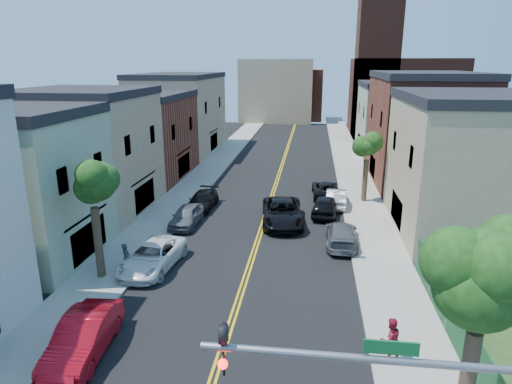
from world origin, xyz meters
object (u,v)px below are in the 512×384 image
(black_car_left, at_px, (202,201))
(pedestrian_right, at_px, (390,339))
(black_suv_lane, at_px, (282,212))
(pedestrian_left, at_px, (126,258))
(silver_car_right, at_px, (336,198))
(red_sedan, at_px, (83,337))
(black_car_right, at_px, (325,205))
(grey_car_right, at_px, (342,234))
(grey_car_left, at_px, (186,216))
(dark_car_right_far, at_px, (326,189))
(white_pickup, at_px, (152,256))

(black_car_left, xyz_separation_m, pedestrian_right, (12.00, -17.93, 0.38))
(black_car_left, relative_size, pedestrian_right, 2.58)
(black_suv_lane, height_order, pedestrian_left, pedestrian_left)
(black_car_left, bearing_deg, silver_car_right, 13.23)
(red_sedan, relative_size, pedestrian_right, 2.76)
(red_sedan, xyz_separation_m, pedestrian_right, (12.20, 1.08, 0.23))
(black_car_right, relative_size, silver_car_right, 1.04)
(black_suv_lane, xyz_separation_m, pedestrian_left, (-8.09, -9.24, 0.12))
(grey_car_right, xyz_separation_m, pedestrian_left, (-12.20, -5.78, 0.27))
(grey_car_left, height_order, grey_car_right, grey_car_left)
(grey_car_right, height_order, black_car_right, black_car_right)
(grey_car_left, xyz_separation_m, black_suv_lane, (6.89, 1.32, 0.13))
(dark_car_right_far, bearing_deg, black_suv_lane, 62.49)
(dark_car_right_far, xyz_separation_m, pedestrian_right, (1.95, -22.55, 0.36))
(black_car_right, bearing_deg, pedestrian_right, 103.47)
(black_suv_lane, bearing_deg, grey_car_right, -46.43)
(black_car_right, bearing_deg, white_pickup, 53.36)
(silver_car_right, bearing_deg, black_suv_lane, 50.93)
(red_sedan, xyz_separation_m, black_suv_lane, (6.89, 16.37, 0.04))
(grey_car_left, xyz_separation_m, grey_car_right, (11.00, -2.15, -0.02))
(silver_car_right, relative_size, dark_car_right_far, 0.89)
(black_car_right, bearing_deg, silver_car_right, -104.59)
(black_suv_lane, distance_m, pedestrian_left, 12.28)
(silver_car_right, height_order, black_suv_lane, black_suv_lane)
(black_suv_lane, bearing_deg, red_sedan, -119.14)
(grey_car_right, relative_size, pedestrian_left, 2.95)
(grey_car_right, relative_size, silver_car_right, 1.10)
(grey_car_left, bearing_deg, silver_car_right, 30.92)
(white_pickup, height_order, grey_car_left, white_pickup)
(red_sedan, height_order, black_car_right, red_sedan)
(black_suv_lane, relative_size, pedestrian_left, 3.73)
(grey_car_right, height_order, black_suv_lane, black_suv_lane)
(silver_car_right, distance_m, dark_car_right_far, 2.67)
(dark_car_right_far, relative_size, pedestrian_right, 2.77)
(red_sedan, relative_size, black_suv_lane, 0.80)
(white_pickup, distance_m, black_car_left, 11.03)
(white_pickup, relative_size, pedestrian_right, 2.98)
(pedestrian_right, bearing_deg, silver_car_right, -109.13)
(pedestrian_right, bearing_deg, grey_car_left, -71.43)
(pedestrian_left, distance_m, pedestrian_right, 14.70)
(pedestrian_left, bearing_deg, dark_car_right_far, -40.25)
(black_car_right, bearing_deg, grey_car_right, 105.61)
(grey_car_left, bearing_deg, black_suv_lane, 13.09)
(red_sedan, height_order, grey_car_right, red_sedan)
(black_suv_lane, bearing_deg, pedestrian_left, -137.51)
(red_sedan, bearing_deg, black_suv_lane, 62.08)
(white_pickup, height_order, black_car_left, white_pickup)
(black_car_right, distance_m, dark_car_right_far, 4.93)
(grey_car_left, height_order, black_car_left, grey_car_left)
(pedestrian_left, relative_size, pedestrian_right, 0.92)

